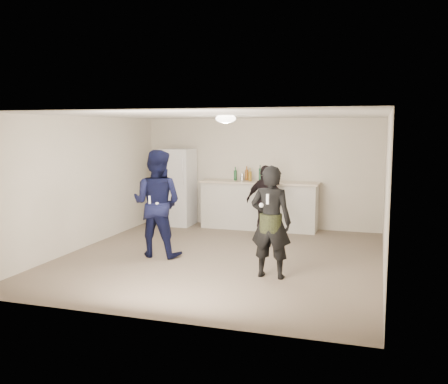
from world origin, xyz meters
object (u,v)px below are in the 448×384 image
(fridge, at_px, (178,187))
(shaker, at_px, (242,177))
(man, at_px, (157,203))
(woman, at_px, (271,222))
(spectator, at_px, (266,202))
(counter, at_px, (259,206))

(fridge, relative_size, shaker, 10.59)
(man, distance_m, woman, 2.31)
(fridge, distance_m, spectator, 2.40)
(shaker, bearing_deg, counter, -7.21)
(man, xyz_separation_m, woman, (2.21, -0.68, -0.09))
(shaker, distance_m, spectator, 1.21)
(man, height_order, spectator, man)
(spectator, bearing_deg, man, 67.63)
(man, bearing_deg, spectator, -126.09)
(shaker, xyz_separation_m, woman, (1.44, -3.60, -0.31))
(spectator, bearing_deg, fridge, -3.89)
(man, relative_size, spectator, 1.25)
(counter, relative_size, shaker, 15.29)
(counter, relative_size, man, 1.36)
(fridge, bearing_deg, shaker, 4.53)
(counter, relative_size, spectator, 1.71)
(counter, distance_m, spectator, 0.90)
(fridge, height_order, spectator, fridge)
(spectator, bearing_deg, counter, -53.43)
(counter, xyz_separation_m, shaker, (-0.41, 0.05, 0.65))
(counter, height_order, fridge, fridge)
(woman, distance_m, spectator, 2.83)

